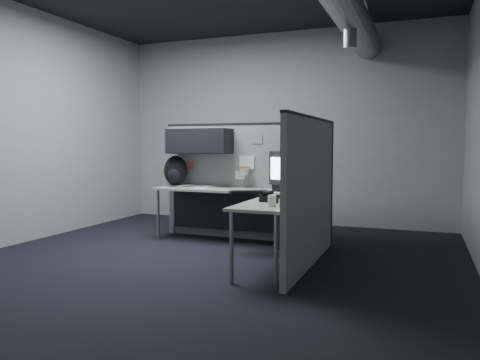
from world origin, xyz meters
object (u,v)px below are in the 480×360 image
at_px(keyboard, 249,192).
at_px(phone, 272,198).
at_px(monitor, 294,171).
at_px(backpack, 175,171).
at_px(desk, 246,201).

bearing_deg(keyboard, phone, -39.31).
xyz_separation_m(monitor, phone, (0.08, -1.15, -0.22)).
bearing_deg(backpack, monitor, -3.01).
xyz_separation_m(desk, monitor, (0.55, 0.29, 0.38)).
relative_size(monitor, backpack, 1.35).
height_order(desk, backpack, backpack).
relative_size(desk, keyboard, 4.67).
xyz_separation_m(keyboard, backpack, (-1.35, 0.60, 0.19)).
distance_m(keyboard, backpack, 1.49).
height_order(monitor, phone, monitor).
distance_m(keyboard, phone, 0.81).
relative_size(monitor, keyboard, 1.20).
bearing_deg(desk, backpack, 162.65).
distance_m(monitor, backpack, 1.78).
relative_size(monitor, phone, 2.25).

